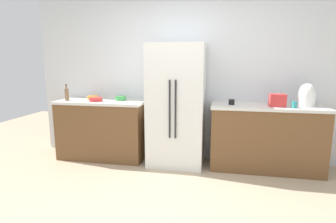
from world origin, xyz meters
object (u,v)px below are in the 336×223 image
at_px(toaster, 277,100).
at_px(bowl_c, 93,98).
at_px(cup_a, 294,105).
at_px(cup_b, 232,102).
at_px(refrigerator, 176,106).
at_px(bowl_b, 96,99).
at_px(rice_cooker, 307,95).
at_px(bottle_a, 67,94).
at_px(bowl_a, 121,98).

bearing_deg(toaster, bowl_c, 176.43).
bearing_deg(cup_a, cup_b, 170.82).
relative_size(toaster, cup_b, 2.54).
xyz_separation_m(refrigerator, toaster, (1.38, -0.03, 0.12)).
distance_m(toaster, bowl_b, 2.62).
xyz_separation_m(toaster, cup_a, (0.19, -0.09, -0.04)).
bearing_deg(bowl_c, rice_cooker, -1.29).
bearing_deg(bottle_a, rice_cooker, 2.23).
bearing_deg(cup_b, bowl_b, -178.48).
xyz_separation_m(bottle_a, cup_b, (2.49, 0.07, -0.06)).
height_order(cup_a, bowl_a, cup_a).
height_order(rice_cooker, cup_a, rice_cooker).
bearing_deg(bowl_a, rice_cooker, -0.96).
bearing_deg(cup_b, bowl_c, 176.38).
relative_size(rice_cooker, cup_b, 3.78).
bearing_deg(cup_a, refrigerator, 175.60).
bearing_deg(bowl_a, toaster, -3.66).
distance_m(cup_a, bowl_b, 2.81).
relative_size(bottle_a, cup_a, 2.86).
distance_m(bottle_a, cup_b, 2.49).
relative_size(cup_a, bowl_c, 0.51).
xyz_separation_m(cup_a, bowl_c, (-2.95, 0.26, -0.02)).
xyz_separation_m(refrigerator, cup_a, (1.57, -0.12, 0.08)).
distance_m(rice_cooker, cup_b, 0.99).
bearing_deg(rice_cooker, cup_a, -135.22).
height_order(toaster, bowl_a, toaster).
bearing_deg(bowl_b, cup_b, 1.52).
bearing_deg(rice_cooker, cup_b, -176.16).
distance_m(refrigerator, toaster, 1.38).
bearing_deg(cup_b, toaster, -3.39).
xyz_separation_m(cup_a, cup_b, (-0.79, 0.13, -0.01)).
bearing_deg(bottle_a, cup_b, 1.60).
bearing_deg(bowl_c, cup_b, -3.62).
xyz_separation_m(cup_a, bowl_b, (-2.81, 0.07, -0.02)).
xyz_separation_m(refrigerator, rice_cooker, (1.76, 0.07, 0.19)).
xyz_separation_m(cup_b, bowl_c, (-2.16, 0.14, -0.01)).
xyz_separation_m(toaster, cup_b, (-0.60, 0.04, -0.05)).
distance_m(bowl_a, bowl_c, 0.48).
relative_size(rice_cooker, bowl_a, 1.89).
xyz_separation_m(refrigerator, bowl_b, (-1.24, -0.05, 0.07)).
distance_m(toaster, bottle_a, 3.09).
relative_size(toaster, rice_cooker, 0.67).
height_order(refrigerator, cup_b, refrigerator).
height_order(refrigerator, bowl_a, refrigerator).
height_order(bowl_a, bowl_c, bowl_a).
relative_size(cup_a, bowl_a, 0.54).
relative_size(cup_b, bowl_a, 0.50).
distance_m(rice_cooker, bottle_a, 3.48).
distance_m(rice_cooker, cup_a, 0.29).
height_order(rice_cooker, bowl_a, rice_cooker).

